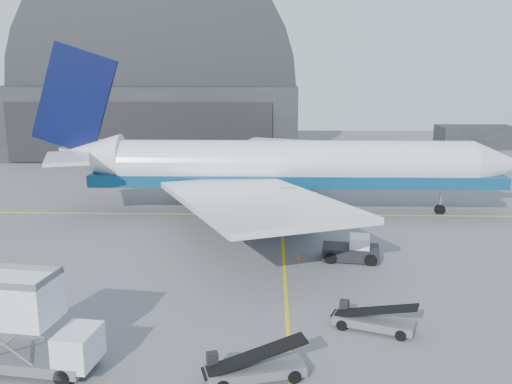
{
  "coord_description": "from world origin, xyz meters",
  "views": [
    {
      "loc": [
        -1.0,
        -37.87,
        15.26
      ],
      "look_at": [
        -2.38,
        10.61,
        4.5
      ],
      "focal_mm": 40.0,
      "sensor_mm": 36.0,
      "label": 1
    }
  ],
  "objects_px": {
    "belt_loader_a": "(253,368)",
    "belt_loader_b": "(373,320)",
    "catering_truck": "(23,324)",
    "pushback_tug": "(352,251)",
    "airliner": "(276,166)"
  },
  "relations": [
    {
      "from": "airliner",
      "to": "belt_loader_b",
      "type": "height_order",
      "value": "airliner"
    },
    {
      "from": "airliner",
      "to": "belt_loader_b",
      "type": "bearing_deg",
      "value": -78.42
    },
    {
      "from": "pushback_tug",
      "to": "belt_loader_a",
      "type": "xyz_separation_m",
      "value": [
        -7.34,
        -18.13,
        -0.16
      ]
    },
    {
      "from": "belt_loader_a",
      "to": "belt_loader_b",
      "type": "distance_m",
      "value": 8.9
    },
    {
      "from": "airliner",
      "to": "catering_truck",
      "type": "height_order",
      "value": "airliner"
    },
    {
      "from": "belt_loader_a",
      "to": "catering_truck",
      "type": "bearing_deg",
      "value": 160.53
    },
    {
      "from": "catering_truck",
      "to": "pushback_tug",
      "type": "relative_size",
      "value": 1.55
    },
    {
      "from": "catering_truck",
      "to": "belt_loader_a",
      "type": "distance_m",
      "value": 11.86
    },
    {
      "from": "belt_loader_a",
      "to": "belt_loader_b",
      "type": "height_order",
      "value": "belt_loader_a"
    },
    {
      "from": "catering_truck",
      "to": "belt_loader_b",
      "type": "relative_size",
      "value": 1.46
    },
    {
      "from": "belt_loader_a",
      "to": "belt_loader_b",
      "type": "relative_size",
      "value": 1.06
    },
    {
      "from": "catering_truck",
      "to": "belt_loader_b",
      "type": "xyz_separation_m",
      "value": [
        18.55,
        4.98,
        -1.87
      ]
    },
    {
      "from": "airliner",
      "to": "belt_loader_a",
      "type": "distance_m",
      "value": 33.35
    },
    {
      "from": "belt_loader_b",
      "to": "belt_loader_a",
      "type": "bearing_deg",
      "value": -119.28
    },
    {
      "from": "belt_loader_b",
      "to": "catering_truck",
      "type": "bearing_deg",
      "value": -143.92
    }
  ]
}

